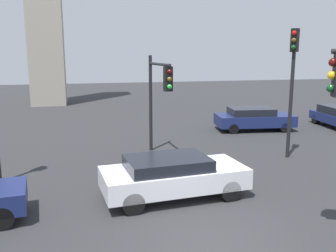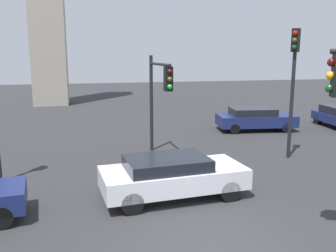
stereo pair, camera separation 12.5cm
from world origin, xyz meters
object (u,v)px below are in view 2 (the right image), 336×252
at_px(traffic_light_0, 294,70).
at_px(traffic_light_2, 160,88).
at_px(car_1, 172,175).
at_px(car_0, 255,118).

xyz_separation_m(traffic_light_0, traffic_light_2, (-5.76, 1.23, -0.78)).
distance_m(traffic_light_0, car_1, 7.84).
bearing_deg(car_0, car_1, -122.02).
relative_size(traffic_light_2, car_0, 0.94).
xyz_separation_m(traffic_light_0, car_1, (-6.29, -3.40, -3.22)).
relative_size(traffic_light_0, car_1, 1.18).
xyz_separation_m(traffic_light_2, car_0, (6.96, 4.70, -2.46)).
relative_size(traffic_light_0, car_0, 1.18).
bearing_deg(traffic_light_2, traffic_light_0, 73.34).
bearing_deg(car_1, traffic_light_0, 23.07).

